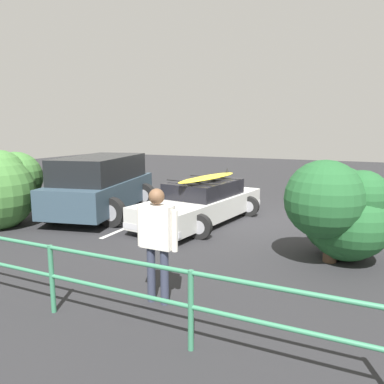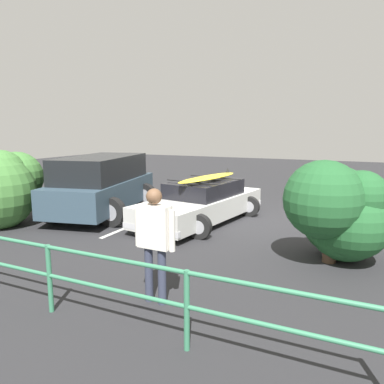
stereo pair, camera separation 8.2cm
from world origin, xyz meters
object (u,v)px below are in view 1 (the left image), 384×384
at_px(sedan_car, 202,202).
at_px(person_bystander, 157,235).
at_px(bush_near_left, 342,215).
at_px(suv_car, 101,185).

xyz_separation_m(sedan_car, person_bystander, (-1.32, 4.84, 0.49)).
xyz_separation_m(sedan_car, bush_near_left, (-3.72, 1.79, 0.38)).
bearing_deg(suv_car, sedan_car, -172.69).
bearing_deg(sedan_car, bush_near_left, 154.33).
bearing_deg(bush_near_left, sedan_car, -25.67).
relative_size(sedan_car, bush_near_left, 2.08).
height_order(sedan_car, suv_car, suv_car).
distance_m(sedan_car, suv_car, 3.17).
bearing_deg(bush_near_left, suv_car, -11.43).
relative_size(suv_car, bush_near_left, 2.05).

